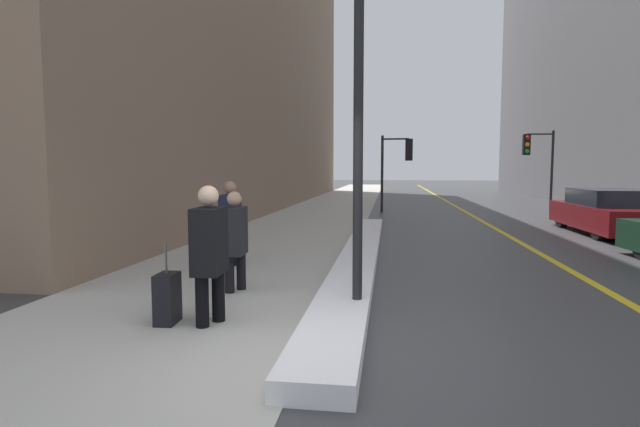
{
  "coord_description": "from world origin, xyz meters",
  "views": [
    {
      "loc": [
        0.78,
        -4.44,
        1.81
      ],
      "look_at": [
        -0.4,
        4.0,
        1.05
      ],
      "focal_mm": 28.0,
      "sensor_mm": 36.0,
      "label": 1
    }
  ],
  "objects_px": {
    "lamp_post": "(358,104)",
    "traffic_light_far": "(536,153)",
    "traffic_light_near": "(400,157)",
    "parked_car_maroon": "(609,212)",
    "pedestrian_nearside": "(230,220)",
    "rolling_suitcase": "(167,299)",
    "pedestrian_with_shoulder_bag": "(210,248)",
    "pedestrian_trailing": "(235,236)"
  },
  "relations": [
    {
      "from": "rolling_suitcase",
      "to": "parked_car_maroon",
      "type": "bearing_deg",
      "value": 134.3
    },
    {
      "from": "traffic_light_near",
      "to": "traffic_light_far",
      "type": "bearing_deg",
      "value": 20.06
    },
    {
      "from": "traffic_light_far",
      "to": "pedestrian_nearside",
      "type": "relative_size",
      "value": 2.18
    },
    {
      "from": "lamp_post",
      "to": "pedestrian_with_shoulder_bag",
      "type": "distance_m",
      "value": 2.44
    },
    {
      "from": "pedestrian_trailing",
      "to": "rolling_suitcase",
      "type": "bearing_deg",
      "value": -14.33
    },
    {
      "from": "traffic_light_far",
      "to": "pedestrian_nearside",
      "type": "xyz_separation_m",
      "value": [
        -9.14,
        -13.97,
        -1.62
      ]
    },
    {
      "from": "parked_car_maroon",
      "to": "rolling_suitcase",
      "type": "bearing_deg",
      "value": 138.01
    },
    {
      "from": "lamp_post",
      "to": "traffic_light_far",
      "type": "height_order",
      "value": "lamp_post"
    },
    {
      "from": "lamp_post",
      "to": "traffic_light_near",
      "type": "bearing_deg",
      "value": 87.06
    },
    {
      "from": "traffic_light_near",
      "to": "parked_car_maroon",
      "type": "distance_m",
      "value": 8.62
    },
    {
      "from": "traffic_light_far",
      "to": "rolling_suitcase",
      "type": "bearing_deg",
      "value": 61.13
    },
    {
      "from": "traffic_light_near",
      "to": "pedestrian_nearside",
      "type": "xyz_separation_m",
      "value": [
        -3.29,
        -12.32,
        -1.43
      ]
    },
    {
      "from": "traffic_light_far",
      "to": "pedestrian_with_shoulder_bag",
      "type": "xyz_separation_m",
      "value": [
        -8.29,
        -17.32,
        -1.6
      ]
    },
    {
      "from": "traffic_light_near",
      "to": "rolling_suitcase",
      "type": "xyz_separation_m",
      "value": [
        -2.94,
        -15.73,
        -2.01
      ]
    },
    {
      "from": "traffic_light_near",
      "to": "rolling_suitcase",
      "type": "distance_m",
      "value": 16.12
    },
    {
      "from": "pedestrian_nearside",
      "to": "rolling_suitcase",
      "type": "bearing_deg",
      "value": 2.38
    },
    {
      "from": "traffic_light_near",
      "to": "rolling_suitcase",
      "type": "height_order",
      "value": "traffic_light_near"
    },
    {
      "from": "rolling_suitcase",
      "to": "pedestrian_nearside",
      "type": "bearing_deg",
      "value": -177.62
    },
    {
      "from": "lamp_post",
      "to": "parked_car_maroon",
      "type": "relative_size",
      "value": 0.92
    },
    {
      "from": "pedestrian_with_shoulder_bag",
      "to": "rolling_suitcase",
      "type": "height_order",
      "value": "pedestrian_with_shoulder_bag"
    },
    {
      "from": "lamp_post",
      "to": "traffic_light_near",
      "type": "distance_m",
      "value": 15.09
    },
    {
      "from": "pedestrian_trailing",
      "to": "pedestrian_with_shoulder_bag",
      "type": "bearing_deg",
      "value": 3.8
    },
    {
      "from": "traffic_light_near",
      "to": "pedestrian_with_shoulder_bag",
      "type": "distance_m",
      "value": 15.92
    },
    {
      "from": "traffic_light_near",
      "to": "lamp_post",
      "type": "bearing_deg",
      "value": -88.63
    },
    {
      "from": "pedestrian_with_shoulder_bag",
      "to": "rolling_suitcase",
      "type": "bearing_deg",
      "value": -87.01
    },
    {
      "from": "traffic_light_near",
      "to": "pedestrian_with_shoulder_bag",
      "type": "bearing_deg",
      "value": -94.53
    },
    {
      "from": "lamp_post",
      "to": "traffic_light_far",
      "type": "relative_size",
      "value": 1.22
    },
    {
      "from": "lamp_post",
      "to": "pedestrian_nearside",
      "type": "relative_size",
      "value": 2.66
    },
    {
      "from": "pedestrian_trailing",
      "to": "pedestrian_nearside",
      "type": "distance_m",
      "value": 1.91
    },
    {
      "from": "pedestrian_with_shoulder_bag",
      "to": "parked_car_maroon",
      "type": "xyz_separation_m",
      "value": [
        8.16,
        9.45,
        -0.29
      ]
    },
    {
      "from": "traffic_light_far",
      "to": "rolling_suitcase",
      "type": "relative_size",
      "value": 3.66
    },
    {
      "from": "pedestrian_nearside",
      "to": "rolling_suitcase",
      "type": "distance_m",
      "value": 3.47
    },
    {
      "from": "parked_car_maroon",
      "to": "traffic_light_near",
      "type": "bearing_deg",
      "value": 42.95
    },
    {
      "from": "traffic_light_near",
      "to": "pedestrian_nearside",
      "type": "height_order",
      "value": "traffic_light_near"
    },
    {
      "from": "pedestrian_nearside",
      "to": "parked_car_maroon",
      "type": "height_order",
      "value": "pedestrian_nearside"
    },
    {
      "from": "lamp_post",
      "to": "traffic_light_far",
      "type": "bearing_deg",
      "value": 68.38
    },
    {
      "from": "traffic_light_far",
      "to": "pedestrian_with_shoulder_bag",
      "type": "height_order",
      "value": "traffic_light_far"
    },
    {
      "from": "traffic_light_far",
      "to": "pedestrian_with_shoulder_bag",
      "type": "bearing_deg",
      "value": 62.4
    },
    {
      "from": "pedestrian_trailing",
      "to": "traffic_light_far",
      "type": "bearing_deg",
      "value": 148.36
    },
    {
      "from": "pedestrian_trailing",
      "to": "parked_car_maroon",
      "type": "distance_m",
      "value": 11.5
    },
    {
      "from": "pedestrian_trailing",
      "to": "traffic_light_near",
      "type": "bearing_deg",
      "value": 166.08
    },
    {
      "from": "lamp_post",
      "to": "parked_car_maroon",
      "type": "xyz_separation_m",
      "value": [
        6.49,
        8.85,
        -1.97
      ]
    }
  ]
}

